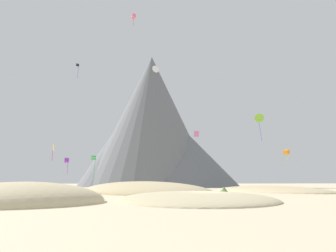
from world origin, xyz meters
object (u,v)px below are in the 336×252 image
at_px(kite_violet_low, 67,161).
at_px(rock_massif, 152,133).
at_px(bush_near_right, 65,194).
at_px(bush_far_right, 224,190).
at_px(kite_rainbow_high, 134,16).
at_px(kite_orange_low, 286,152).
at_px(bush_near_left, 223,192).
at_px(bush_low_patch, 55,193).
at_px(kite_pink_low, 196,134).
at_px(kite_white_mid, 155,69).
at_px(kite_black_high, 78,67).
at_px(kite_gold_low, 53,149).
at_px(kite_green_low, 94,158).
at_px(kite_lime_mid, 259,119).

bearing_deg(kite_violet_low, rock_massif, -133.13).
relative_size(bush_near_right, kite_violet_low, 0.51).
xyz_separation_m(bush_far_right, kite_rainbow_high, (-16.07, 18.27, 40.85)).
relative_size(kite_rainbow_high, kite_orange_low, 1.15).
distance_m(bush_near_left, kite_violet_low, 40.29).
relative_size(bush_low_patch, kite_pink_low, 0.88).
distance_m(bush_near_left, kite_pink_low, 15.18).
relative_size(kite_rainbow_high, kite_white_mid, 1.94).
distance_m(kite_white_mid, kite_black_high, 35.55).
relative_size(bush_near_left, kite_black_high, 0.61).
xyz_separation_m(rock_massif, kite_black_high, (-22.96, -25.34, 15.13)).
bearing_deg(kite_gold_low, bush_near_left, -80.95).
relative_size(bush_far_right, bush_near_right, 0.94).
bearing_deg(kite_green_low, kite_pink_low, 88.57).
height_order(kite_rainbow_high, kite_black_high, kite_rainbow_high).
bearing_deg(kite_white_mid, kite_black_high, -76.19).
bearing_deg(bush_near_left, bush_far_right, 73.74).
xyz_separation_m(kite_white_mid, kite_lime_mid, (23.35, 3.46, -9.45)).
bearing_deg(kite_green_low, bush_near_right, 43.78).
height_order(bush_low_patch, kite_pink_low, kite_pink_low).
bearing_deg(kite_lime_mid, kite_violet_low, 19.31).
distance_m(bush_far_right, kite_green_low, 36.39).
relative_size(bush_near_right, kite_pink_low, 1.52).
height_order(kite_green_low, kite_violet_low, kite_green_low).
height_order(bush_near_right, rock_massif, rock_massif).
height_order(bush_near_left, kite_lime_mid, kite_lime_mid).
bearing_deg(bush_near_left, kite_pink_low, 99.15).
relative_size(bush_far_right, kite_violet_low, 0.48).
xyz_separation_m(bush_near_left, kite_violet_low, (-29.04, 27.25, 6.16)).
relative_size(kite_rainbow_high, kite_lime_mid, 0.50).
distance_m(kite_black_high, kite_lime_mid, 54.14).
xyz_separation_m(kite_rainbow_high, kite_lime_mid, (28.42, -4.19, -25.71)).
height_order(kite_black_high, kite_violet_low, kite_black_high).
relative_size(bush_far_right, kite_gold_low, 0.63).
bearing_deg(kite_orange_low, kite_black_high, -157.46).
height_order(bush_far_right, kite_pink_low, kite_pink_low).
xyz_separation_m(bush_low_patch, kite_pink_low, (22.81, 8.34, 10.34)).
xyz_separation_m(bush_low_patch, kite_green_low, (1.02, 28.29, 7.10)).
distance_m(kite_green_low, kite_violet_low, 6.69).
bearing_deg(kite_black_high, kite_violet_low, 113.19).
xyz_separation_m(kite_lime_mid, kite_gold_low, (-40.65, -12.22, -8.35)).
height_order(kite_orange_low, kite_gold_low, kite_gold_low).
relative_size(bush_far_right, kite_rainbow_high, 0.58).
xyz_separation_m(kite_rainbow_high, kite_green_low, (-9.18, 7.01, -33.95)).
height_order(kite_rainbow_high, kite_lime_mid, kite_rainbow_high).
distance_m(bush_low_patch, kite_pink_low, 26.40).
relative_size(kite_gold_low, kite_pink_low, 2.26).
relative_size(kite_white_mid, kite_orange_low, 0.59).
bearing_deg(kite_rainbow_high, kite_gold_low, 126.54).
relative_size(bush_far_right, kite_orange_low, 0.66).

